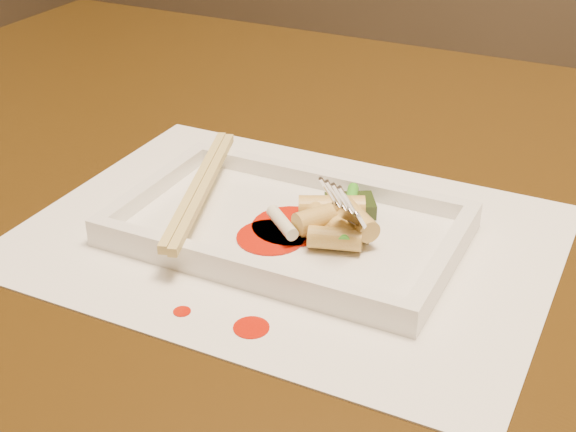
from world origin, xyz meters
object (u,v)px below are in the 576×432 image
at_px(chopstick_a, 196,186).
at_px(placemat, 288,237).
at_px(table, 409,328).
at_px(fork, 388,148).
at_px(plate_base, 288,232).

bearing_deg(chopstick_a, placemat, 0.00).
distance_m(table, fork, 0.19).
bearing_deg(plate_base, table, 36.08).
bearing_deg(fork, chopstick_a, -173.25).
height_order(table, chopstick_a, chopstick_a).
bearing_deg(table, plate_base, -143.92).
height_order(table, plate_base, plate_base).
bearing_deg(table, chopstick_a, -159.60).
distance_m(table, chopstick_a, 0.22).
bearing_deg(placemat, table, 36.08).
relative_size(chopstick_a, fork, 1.42).
bearing_deg(chopstick_a, table, 20.40).
relative_size(table, plate_base, 5.38).
height_order(table, placemat, placemat).
distance_m(table, plate_base, 0.15).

